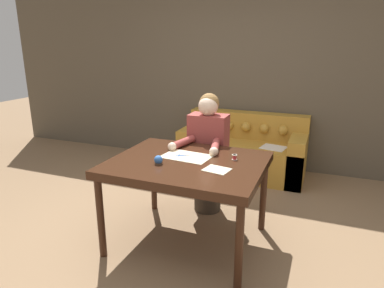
{
  "coord_description": "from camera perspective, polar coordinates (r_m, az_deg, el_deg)",
  "views": [
    {
      "loc": [
        1.1,
        -2.47,
        1.71
      ],
      "look_at": [
        0.05,
        0.17,
        0.87
      ],
      "focal_mm": 32.0,
      "sensor_mm": 36.0,
      "label": 1
    }
  ],
  "objects": [
    {
      "name": "thread_spool",
      "position": [
        2.9,
        7.1,
        -2.2
      ],
      "size": [
        0.04,
        0.04,
        0.05
      ],
      "color": "red",
      "rests_on": "dining_table"
    },
    {
      "name": "person",
      "position": [
        3.48,
        2.63,
        -1.68
      ],
      "size": [
        0.48,
        0.62,
        1.24
      ],
      "color": "#33281E",
      "rests_on": "ground_plane"
    },
    {
      "name": "dining_table",
      "position": [
        2.88,
        -0.77,
        -4.15
      ],
      "size": [
        1.27,
        1.04,
        0.77
      ],
      "color": "#381E11",
      "rests_on": "ground_plane"
    },
    {
      "name": "pin_cushion",
      "position": [
        2.79,
        -5.62,
        -2.69
      ],
      "size": [
        0.07,
        0.07,
        0.07
      ],
      "color": "#4C3828",
      "rests_on": "dining_table"
    },
    {
      "name": "pattern_paper_offcut",
      "position": [
        2.66,
        4.16,
        -4.28
      ],
      "size": [
        0.22,
        0.19,
        0.0
      ],
      "color": "beige",
      "rests_on": "dining_table"
    },
    {
      "name": "scissors",
      "position": [
        2.98,
        -1.44,
        -1.95
      ],
      "size": [
        0.22,
        0.12,
        0.01
      ],
      "color": "silver",
      "rests_on": "dining_table"
    },
    {
      "name": "pattern_paper_main",
      "position": [
        2.96,
        -0.91,
        -2.07
      ],
      "size": [
        0.44,
        0.31,
        0.0
      ],
      "color": "beige",
      "rests_on": "dining_table"
    },
    {
      "name": "ground_plane",
      "position": [
        3.2,
        -2.02,
        -15.77
      ],
      "size": [
        16.0,
        16.0,
        0.0
      ],
      "primitive_type": "plane",
      "color": "#846647"
    },
    {
      "name": "wall_back",
      "position": [
        4.88,
        8.73,
        11.51
      ],
      "size": [
        8.0,
        0.06,
        2.6
      ],
      "color": "brown",
      "rests_on": "ground_plane"
    },
    {
      "name": "couch",
      "position": [
        4.67,
        8.54,
        -1.23
      ],
      "size": [
        1.62,
        0.76,
        0.8
      ],
      "color": "#B7842D",
      "rests_on": "ground_plane"
    }
  ]
}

